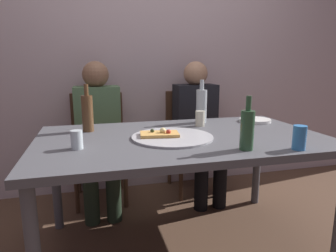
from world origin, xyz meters
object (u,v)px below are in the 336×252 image
Objects in this scene: pizza_slice_last at (160,134)px; chair_left at (99,139)px; tumbler_near at (200,119)px; soda_can at (299,138)px; chair_right at (192,134)px; guest_in_sweater at (98,129)px; dining_table at (182,147)px; pizza_tray at (172,137)px; guest_in_beanie at (198,123)px; water_bottle at (201,105)px; wine_bottle at (87,113)px; plate_stack at (255,120)px; beer_bottle at (247,129)px; tumbler_far at (77,140)px.

chair_left is (-0.33, 0.90, -0.24)m from pizza_slice_last.
soda_can is (0.28, -0.66, 0.01)m from tumbler_near.
chair_right is 0.77× the size of guest_in_sweater.
dining_table is 0.33m from tumbler_near.
pizza_tray is 0.40× the size of guest_in_beanie.
wine_bottle is at bearing -173.95° from water_bottle.
dining_table is 0.17m from pizza_slice_last.
soda_can is (1.02, -0.69, -0.06)m from wine_bottle.
chair_left is at bearing 151.13° from plate_stack.
wine_bottle is 1.32× the size of plate_stack.
pizza_tray is 0.52m from water_bottle.
plate_stack reaches higher than dining_table.
plate_stack is at bearing 0.45° from wine_bottle.
dining_table is at bearing 67.13° from chair_right.
chair_left and chair_right have the same top height.
beer_bottle is (0.29, -0.32, 0.10)m from pizza_tray.
chair_right is at bearing 60.18° from pizza_slice_last.
tumbler_near is (-0.02, 0.59, -0.05)m from beer_bottle.
beer_bottle is 0.30× the size of chair_left.
tumbler_far is at bearing -150.60° from water_bottle.
tumbler_near reaches higher than pizza_tray.
dining_table is 16.06× the size of tumbler_near.
guest_in_sweater and guest_in_beanie have the same top height.
beer_bottle reaches higher than pizza_tray.
guest_in_sweater reaches higher than dining_table.
pizza_tray is 0.07m from pizza_slice_last.
guest_in_sweater is at bearing 122.46° from dining_table.
guest_in_sweater is at bearing 151.63° from water_bottle.
pizza_tray is 1.52× the size of water_bottle.
pizza_slice_last reaches higher than pizza_tray.
beer_bottle is 0.59m from tumbler_near.
plate_stack is at bearing 23.33° from pizza_tray.
pizza_slice_last is at bearing -34.58° from wine_bottle.
pizza_tray is at bearing 59.91° from guest_in_beanie.
soda_can is (0.55, -0.39, 0.05)m from pizza_tray.
guest_in_sweater is 0.85m from guest_in_beanie.
tumbler_far is (-0.85, -0.48, -0.08)m from water_bottle.
pizza_slice_last is 0.84m from plate_stack.
water_bottle is 0.34× the size of chair_right.
tumbler_near reaches higher than plate_stack.
tumbler_near is 0.71m from soda_can.
dining_table is 0.65m from soda_can.
tumbler_near is (0.27, 0.27, 0.05)m from pizza_tray.
pizza_tray is 0.67m from soda_can.
chair_right is at bearing 64.14° from pizza_tray.
plate_stack is (0.42, 0.63, -0.09)m from beer_bottle.
beer_bottle is 2.21× the size of soda_can.
dining_table is 0.47m from water_bottle.
pizza_tray is at bearing -130.03° from water_bottle.
soda_can is 1.17m from guest_in_beanie.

